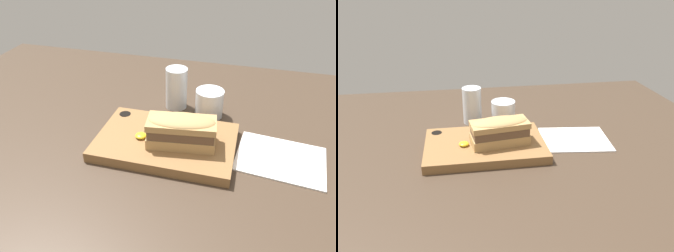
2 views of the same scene
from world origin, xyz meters
The scene contains 7 objects.
dining_table centered at (0.00, 0.00, 1.00)cm, with size 165.22×109.64×2.00cm.
serving_board centered at (2.31, -3.82, 3.35)cm, with size 35.32×23.03×2.76cm.
sandwich centered at (6.69, -5.30, 8.95)cm, with size 17.59×9.77×7.91cm.
mustard_dollop centered at (-3.86, -5.42, 5.27)cm, with size 2.89×2.89×1.16cm.
water_glass centered at (-0.26, 17.00, 7.50)cm, with size 6.55×6.55×12.70cm.
wine_glass centered at (10.61, 14.46, 5.79)cm, with size 8.25×8.25×8.16cm.
napkin centered at (31.18, -1.79, 2.20)cm, with size 22.81×19.03×0.40cm.
Camera 2 is at (-4.53, -90.08, 50.10)cm, focal length 35.00 mm.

